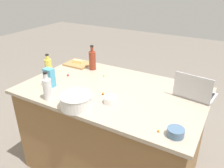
{
  "coord_description": "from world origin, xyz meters",
  "views": [
    {
      "loc": [
        -0.88,
        1.53,
        1.81
      ],
      "look_at": [
        0.0,
        0.0,
        0.95
      ],
      "focal_mm": 36.01,
      "sensor_mm": 36.0,
      "label": 1
    }
  ],
  "objects": [
    {
      "name": "bottle_oil",
      "position": [
        0.73,
        0.02,
        0.98
      ],
      "size": [
        0.07,
        0.07,
        0.21
      ],
      "color": "#DBC64C",
      "rests_on": "island_counter"
    },
    {
      "name": "candy_0",
      "position": [
        -0.07,
        0.24,
        0.91
      ],
      "size": [
        0.02,
        0.02,
        0.02
      ],
      "primitive_type": "sphere",
      "color": "#CC3399",
      "rests_on": "island_counter"
    },
    {
      "name": "mixing_bowl_large",
      "position": [
        0.08,
        0.4,
        0.96
      ],
      "size": [
        0.25,
        0.25,
        0.11
      ],
      "color": "white",
      "rests_on": "island_counter"
    },
    {
      "name": "candy_1",
      "position": [
        0.21,
        -0.2,
        0.91
      ],
      "size": [
        0.02,
        0.02,
        0.02
      ],
      "primitive_type": "sphere",
      "color": "yellow",
      "rests_on": "island_counter"
    },
    {
      "name": "candy_5",
      "position": [
        -0.72,
        -0.22,
        0.91
      ],
      "size": [
        0.02,
        0.02,
        0.02
      ],
      "primitive_type": "sphere",
      "color": "yellow",
      "rests_on": "island_counter"
    },
    {
      "name": "bottle_vinegar",
      "position": [
        0.36,
        0.41,
        0.99
      ],
      "size": [
        0.07,
        0.07,
        0.24
      ],
      "color": "white",
      "rests_on": "island_counter"
    },
    {
      "name": "ground_plane",
      "position": [
        0.0,
        0.0,
        0.0
      ],
      "size": [
        12.0,
        12.0,
        0.0
      ],
      "primitive_type": "plane",
      "color": "slate"
    },
    {
      "name": "cutting_board",
      "position": [
        0.63,
        -0.33,
        0.91
      ],
      "size": [
        0.27,
        0.22,
        0.02
      ],
      "primitive_type": "cube",
      "color": "#AD7F4C",
      "rests_on": "island_counter"
    },
    {
      "name": "candy_7",
      "position": [
        -0.56,
        0.38,
        0.91
      ],
      "size": [
        0.01,
        0.01,
        0.01
      ],
      "primitive_type": "sphere",
      "color": "orange",
      "rests_on": "island_counter"
    },
    {
      "name": "ramekin_small",
      "position": [
        -0.11,
        0.21,
        0.93
      ],
      "size": [
        0.11,
        0.11,
        0.05
      ],
      "primitive_type": "cylinder",
      "color": "white",
      "rests_on": "island_counter"
    },
    {
      "name": "candy_8",
      "position": [
        -0.55,
        -0.34,
        0.91
      ],
      "size": [
        0.02,
        0.02,
        0.02
      ],
      "primitive_type": "sphere",
      "color": "yellow",
      "rests_on": "island_counter"
    },
    {
      "name": "ramekin_medium",
      "position": [
        -0.66,
        0.36,
        0.93
      ],
      "size": [
        0.11,
        0.11,
        0.05
      ],
      "primitive_type": "cylinder",
      "color": "slate",
      "rests_on": "island_counter"
    },
    {
      "name": "candy_3",
      "position": [
        0.52,
        -0.03,
        0.91
      ],
      "size": [
        0.02,
        0.02,
        0.02
      ],
      "primitive_type": "sphere",
      "color": "red",
      "rests_on": "island_counter"
    },
    {
      "name": "candy_6",
      "position": [
        0.57,
        0.18,
        0.91
      ],
      "size": [
        0.02,
        0.02,
        0.02
      ],
      "primitive_type": "sphere",
      "color": "red",
      "rests_on": "island_counter"
    },
    {
      "name": "candy_4",
      "position": [
        0.01,
        0.13,
        0.91
      ],
      "size": [
        0.02,
        0.02,
        0.02
      ],
      "primitive_type": "sphere",
      "color": "orange",
      "rests_on": "island_counter"
    },
    {
      "name": "laptop",
      "position": [
        -0.66,
        -0.22,
        0.95
      ],
      "size": [
        0.34,
        0.27,
        0.22
      ],
      "color": "#B7B7BC",
      "rests_on": "island_counter"
    },
    {
      "name": "butter_stick_left",
      "position": [
        0.64,
        -0.33,
        0.94
      ],
      "size": [
        0.11,
        0.05,
        0.04
      ],
      "primitive_type": "cube",
      "rotation": [
        0.0,
        0.0,
        0.12
      ],
      "color": "#F4E58C",
      "rests_on": "cutting_board"
    },
    {
      "name": "bottle_soy",
      "position": [
        0.41,
        -0.3,
        1.01
      ],
      "size": [
        0.07,
        0.07,
        0.26
      ],
      "color": "maroon",
      "rests_on": "island_counter"
    },
    {
      "name": "candy_bag",
      "position": [
        0.52,
        0.23,
        0.99
      ],
      "size": [
        0.09,
        0.06,
        0.17
      ],
      "primitive_type": "cube",
      "color": "#4CA5CC",
      "rests_on": "island_counter"
    },
    {
      "name": "island_counter",
      "position": [
        0.0,
        0.0,
        0.45
      ],
      "size": [
        1.61,
        0.98,
        0.9
      ],
      "color": "olive",
      "rests_on": "ground"
    }
  ]
}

